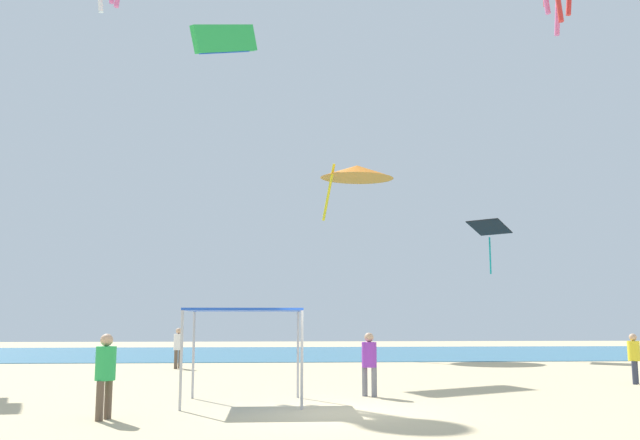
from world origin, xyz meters
TOP-DOWN VIEW (x-y plane):
  - ground at (0.00, 0.00)m, footprint 110.00×110.00m
  - ocean_strip at (0.00, 29.26)m, footprint 110.00×20.37m
  - canopy_tent at (-2.18, 1.73)m, footprint 2.98×2.66m
  - person_leftmost at (-5.66, 15.01)m, footprint 0.43×0.45m
  - person_central at (10.87, 6.33)m, footprint 0.40×0.40m
  - person_rightmost at (-5.07, -1.02)m, footprint 0.44×0.48m
  - person_far_shore at (1.32, 3.18)m, footprint 0.42×0.42m
  - kite_parafoil_green at (-4.11, 18.33)m, footprint 3.37×3.91m
  - kite_diamond_black at (11.46, 23.07)m, footprint 2.87×2.87m
  - kite_delta_orange at (3.87, 25.99)m, footprint 6.06×6.08m

SIDE VIEW (x-z plane):
  - ground at x=0.00m, z-range -0.10..0.00m
  - ocean_strip at x=0.00m, z-range 0.00..0.03m
  - person_central at x=10.87m, z-range 0.15..1.84m
  - person_far_shore at x=1.32m, z-range 0.16..1.94m
  - person_leftmost at x=-5.66m, z-range 0.16..1.96m
  - person_rightmost at x=-5.07m, z-range 0.16..2.00m
  - canopy_tent at x=-2.18m, z-range 1.08..3.52m
  - kite_diamond_black at x=11.46m, z-range 5.94..9.09m
  - kite_delta_orange at x=3.87m, z-range 9.71..13.45m
  - kite_parafoil_green at x=-4.11m, z-range 15.55..18.49m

